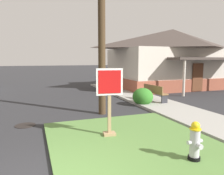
% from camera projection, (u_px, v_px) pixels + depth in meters
% --- Properties ---
extents(grass_corner_patch, '(4.48, 4.93, 0.08)m').
position_uv_depth(grass_corner_patch, '(131.00, 141.00, 6.15)').
color(grass_corner_patch, '#567F3D').
rests_on(grass_corner_patch, ground).
extents(sidewalk_strip, '(2.20, 18.01, 0.12)m').
position_uv_depth(sidewalk_strip, '(154.00, 102.00, 11.51)').
color(sidewalk_strip, '#9E9B93').
rests_on(sidewalk_strip, ground).
extents(fire_hydrant, '(0.38, 0.34, 0.89)m').
position_uv_depth(fire_hydrant, '(195.00, 142.00, 4.85)').
color(fire_hydrant, black).
rests_on(fire_hydrant, grass_corner_patch).
extents(stop_sign, '(0.78, 0.32, 2.00)m').
position_uv_depth(stop_sign, '(109.00, 103.00, 6.36)').
color(stop_sign, '#A3845B').
rests_on(stop_sign, grass_corner_patch).
extents(manhole_cover, '(0.70, 0.70, 0.02)m').
position_uv_depth(manhole_cover, '(25.00, 125.00, 7.69)').
color(manhole_cover, black).
rests_on(manhole_cover, ground).
extents(street_bench, '(0.54, 1.69, 0.85)m').
position_uv_depth(street_bench, '(155.00, 92.00, 11.61)').
color(street_bench, brown).
rests_on(street_bench, sidewalk_strip).
extents(corner_house, '(10.11, 7.76, 4.81)m').
position_uv_depth(corner_house, '(172.00, 58.00, 18.29)').
color(corner_house, brown).
rests_on(corner_house, ground).
extents(shrub_by_curb, '(1.05, 1.05, 0.89)m').
position_uv_depth(shrub_by_curb, '(143.00, 97.00, 11.01)').
color(shrub_by_curb, '#307325').
rests_on(shrub_by_curb, ground).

